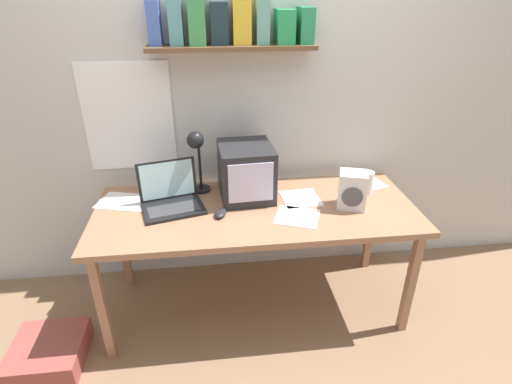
% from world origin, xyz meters
% --- Properties ---
extents(ground_plane, '(12.00, 12.00, 0.00)m').
position_xyz_m(ground_plane, '(0.00, 0.00, 0.00)').
color(ground_plane, '#866749').
extents(back_wall, '(5.60, 0.24, 2.60)m').
position_xyz_m(back_wall, '(-0.01, 0.47, 1.31)').
color(back_wall, beige).
rests_on(back_wall, ground_plane).
extents(corner_desk, '(1.80, 0.73, 0.71)m').
position_xyz_m(corner_desk, '(0.00, 0.00, 0.66)').
color(corner_desk, '#9E6D4D').
rests_on(corner_desk, ground_plane).
extents(crt_monitor, '(0.32, 0.36, 0.31)m').
position_xyz_m(crt_monitor, '(-0.04, 0.15, 0.87)').
color(crt_monitor, '#232326').
rests_on(crt_monitor, corner_desk).
extents(laptop, '(0.38, 0.33, 0.25)m').
position_xyz_m(laptop, '(-0.47, 0.08, 0.78)').
color(laptop, black).
rests_on(laptop, corner_desk).
extents(desk_lamp, '(0.12, 0.16, 0.39)m').
position_xyz_m(desk_lamp, '(-0.32, 0.21, 1.00)').
color(desk_lamp, black).
rests_on(desk_lamp, corner_desk).
extents(juice_glass, '(0.07, 0.07, 0.14)m').
position_xyz_m(juice_glass, '(0.68, 0.10, 0.78)').
color(juice_glass, white).
rests_on(juice_glass, corner_desk).
extents(space_heater, '(0.18, 0.17, 0.21)m').
position_xyz_m(space_heater, '(0.53, -0.05, 0.82)').
color(space_heater, silver).
rests_on(space_heater, corner_desk).
extents(computer_mouse, '(0.09, 0.12, 0.03)m').
position_xyz_m(computer_mouse, '(-0.20, -0.06, 0.73)').
color(computer_mouse, '#232326').
rests_on(computer_mouse, corner_desk).
extents(loose_paper_near_monitor, '(0.29, 0.27, 0.00)m').
position_xyz_m(loose_paper_near_monitor, '(0.21, -0.13, 0.72)').
color(loose_paper_near_monitor, white).
rests_on(loose_paper_near_monitor, corner_desk).
extents(loose_paper_near_laptop, '(0.23, 0.23, 0.00)m').
position_xyz_m(loose_paper_near_laptop, '(0.27, 0.08, 0.72)').
color(loose_paper_near_laptop, white).
rests_on(loose_paper_near_laptop, corner_desk).
extents(open_notebook, '(0.24, 0.25, 0.00)m').
position_xyz_m(open_notebook, '(0.74, 0.23, 0.72)').
color(open_notebook, white).
rests_on(open_notebook, corner_desk).
extents(printed_handout, '(0.34, 0.28, 0.00)m').
position_xyz_m(printed_handout, '(-0.75, 0.16, 0.72)').
color(printed_handout, white).
rests_on(printed_handout, corner_desk).
extents(floor_cushion, '(0.37, 0.37, 0.13)m').
position_xyz_m(floor_cushion, '(-1.17, -0.31, 0.07)').
color(floor_cushion, '#9B473F').
rests_on(floor_cushion, ground_plane).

